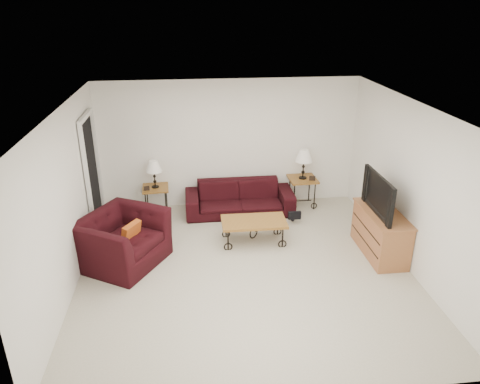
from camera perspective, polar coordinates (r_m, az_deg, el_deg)
name	(u,v)px	position (r m, az deg, el deg)	size (l,w,h in m)	color
ground	(245,269)	(7.06, 0.67, -9.72)	(5.00, 5.00, 0.00)	beige
wall_back	(229,144)	(8.80, -1.37, 6.10)	(5.00, 0.02, 2.50)	white
wall_front	(280,302)	(4.33, 5.07, -13.69)	(5.00, 0.02, 2.50)	white
wall_left	(66,204)	(6.65, -21.17, -1.37)	(0.02, 5.00, 2.50)	white
wall_right	(411,187)	(7.21, 20.84, 0.56)	(0.02, 5.00, 2.50)	white
ceiling	(246,109)	(6.08, 0.78, 10.47)	(5.00, 5.00, 0.00)	white
doorway	(92,176)	(8.22, -18.19, 1.93)	(0.08, 0.94, 2.04)	black
sofa	(239,198)	(8.70, -0.07, -0.77)	(2.07, 0.81, 0.60)	black
side_table_left	(156,200)	(8.86, -10.53, -0.99)	(0.49, 0.49, 0.53)	#926025
side_table_right	(302,192)	(9.09, 7.83, 0.02)	(0.54, 0.54, 0.59)	#926025
lamp_left	(154,174)	(8.66, -10.78, 2.24)	(0.30, 0.30, 0.53)	black
lamp_right	(303,164)	(8.88, 8.03, 3.51)	(0.33, 0.33, 0.59)	black
photo_frame_left	(147,188)	(8.61, -11.72, 0.46)	(0.11, 0.01, 0.09)	black
photo_frame_right	(312,178)	(8.87, 9.12, 1.73)	(0.12, 0.02, 0.10)	black
coffee_table	(254,231)	(7.70, 1.75, -4.98)	(1.09, 0.59, 0.41)	#926025
armchair	(122,240)	(7.27, -14.67, -5.87)	(1.24, 1.08, 0.80)	black
throw_pillow	(131,234)	(7.15, -13.62, -5.20)	(0.36, 0.10, 0.36)	#BA4E17
tv_stand	(380,233)	(7.64, 17.33, -4.97)	(0.51, 1.22, 0.73)	#9D6A3A
television	(385,194)	(7.35, 17.81, -0.29)	(1.09, 0.14, 0.63)	black
backpack	(293,210)	(8.43, 6.74, -2.32)	(0.36, 0.27, 0.46)	black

